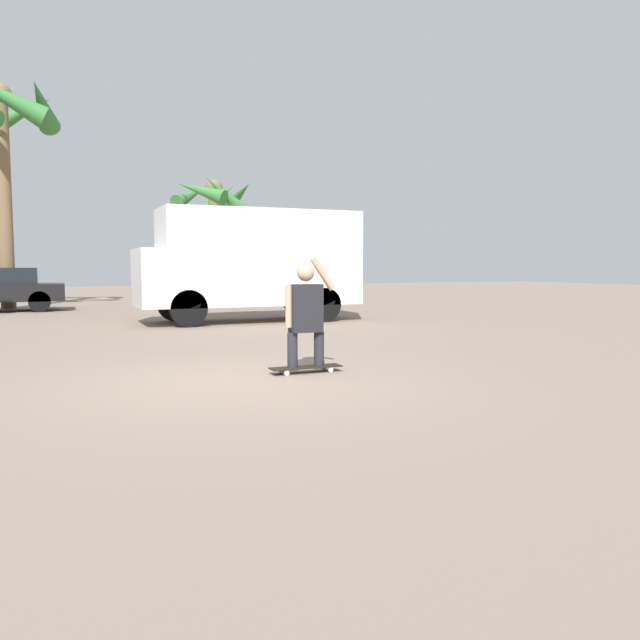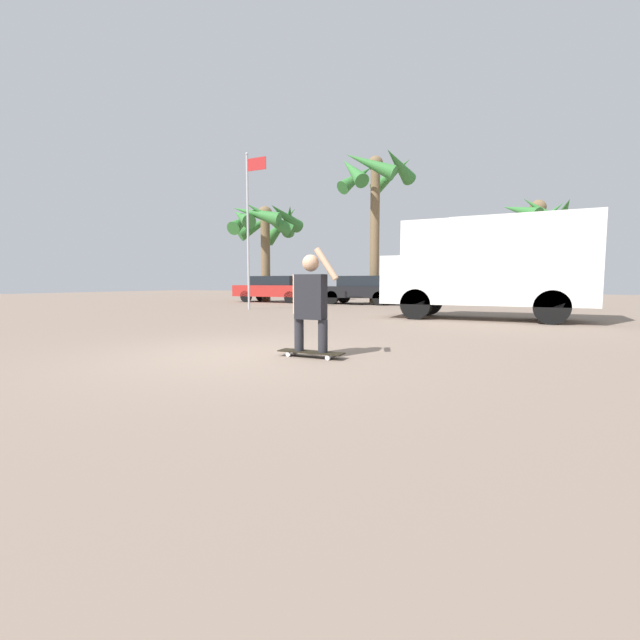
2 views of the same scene
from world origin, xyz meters
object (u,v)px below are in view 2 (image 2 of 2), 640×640
at_px(person_skateboarder, 311,298).
at_px(camper_van, 488,265).
at_px(flagpole, 249,222).
at_px(palm_tree_far_left, 266,223).
at_px(palm_tree_near_van, 538,221).
at_px(parked_car_red, 275,288).
at_px(skateboard, 311,352).
at_px(palm_tree_center_background, 374,182).
at_px(parked_car_black, 361,289).

bearing_deg(person_skateboarder, camper_van, 77.56).
bearing_deg(person_skateboarder, flagpole, 129.53).
relative_size(palm_tree_far_left, flagpole, 0.91).
bearing_deg(palm_tree_near_van, palm_tree_far_left, -171.54).
bearing_deg(palm_tree_far_left, parked_car_red, -35.15).
bearing_deg(camper_van, person_skateboarder, -102.44).
xyz_separation_m(skateboard, palm_tree_center_background, (-4.50, 15.94, 6.18)).
bearing_deg(parked_car_red, palm_tree_far_left, 144.85).
distance_m(parked_car_red, flagpole, 6.81).
xyz_separation_m(palm_tree_center_background, palm_tree_far_left, (-6.32, -0.51, -1.76)).
height_order(palm_tree_center_background, flagpole, palm_tree_center_background).
relative_size(skateboard, palm_tree_far_left, 0.18).
bearing_deg(flagpole, camper_van, -5.81).
xyz_separation_m(camper_van, palm_tree_center_background, (-6.26, 7.96, 4.65)).
distance_m(palm_tree_near_van, palm_tree_far_left, 14.11).
bearing_deg(palm_tree_near_van, parked_car_red, -167.50).
bearing_deg(skateboard, flagpole, 129.54).
xyz_separation_m(skateboard, palm_tree_near_van, (3.12, 17.50, 3.92)).
distance_m(palm_tree_center_background, flagpole, 8.07).
distance_m(palm_tree_near_van, flagpole, 13.56).
bearing_deg(palm_tree_far_left, palm_tree_near_van, 8.46).
height_order(person_skateboarder, parked_car_black, person_skateboarder).
bearing_deg(palm_tree_center_background, flagpole, -112.03).
height_order(skateboard, palm_tree_near_van, palm_tree_near_van).
height_order(skateboard, palm_tree_far_left, palm_tree_far_left).
distance_m(parked_car_black, palm_tree_center_background, 5.65).
bearing_deg(palm_tree_center_background, person_skateboarder, -74.23).
relative_size(camper_van, flagpole, 0.92).
distance_m(parked_car_black, flagpole, 6.94).
bearing_deg(palm_tree_far_left, palm_tree_center_background, 4.60).
xyz_separation_m(person_skateboarder, parked_car_red, (-9.72, 14.66, -0.12)).
distance_m(camper_van, flagpole, 9.35).
bearing_deg(palm_tree_near_van, flagpole, -140.60).
relative_size(parked_car_red, palm_tree_center_background, 0.58).
distance_m(person_skateboarder, parked_car_red, 17.59).
height_order(camper_van, palm_tree_near_van, palm_tree_near_van).
xyz_separation_m(person_skateboarder, parked_car_black, (-4.69, 14.68, -0.13)).
relative_size(parked_car_black, palm_tree_far_left, 0.70).
xyz_separation_m(skateboard, parked_car_black, (-4.69, 14.68, 0.68)).
xyz_separation_m(camper_van, flagpole, (-9.11, 0.93, 1.92)).
xyz_separation_m(palm_tree_near_van, palm_tree_center_background, (-7.62, -1.57, 2.26)).
relative_size(person_skateboarder, palm_tree_far_left, 0.27).
bearing_deg(flagpole, palm_tree_center_background, 67.97).
height_order(parked_car_black, palm_tree_far_left, palm_tree_far_left).
distance_m(skateboard, flagpole, 12.05).
xyz_separation_m(palm_tree_center_background, flagpole, (-2.85, -7.04, -2.73)).
height_order(skateboard, flagpole, flagpole).
bearing_deg(palm_tree_center_background, parked_car_black, -98.40).
distance_m(parked_car_black, parked_car_red, 5.04).
xyz_separation_m(palm_tree_near_van, flagpole, (-10.47, -8.60, -0.47)).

